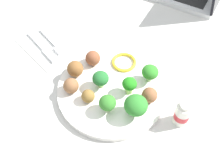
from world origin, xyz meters
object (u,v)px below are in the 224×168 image
Objects in this scene: meatball_front_right at (88,96)px; fork at (53,42)px; plate at (112,90)px; meatball_back_right at (93,58)px; napkin at (47,45)px; knife at (43,48)px; broccoli_floret_near_rim at (129,85)px; broccoli_floret_back_right at (101,79)px; yogurt_bottle at (182,114)px; pepper_ring_front_left at (124,62)px; broccoli_floret_mid_left at (136,105)px; broccoli_floret_back_left at (108,103)px; meatball_center at (75,69)px; meatball_mid_right at (150,95)px; broccoli_floret_mid_right at (150,72)px; meatball_mid_left at (71,86)px.

fork is at bearing 161.78° from meatball_front_right.
plate is 0.10m from meatball_back_right.
knife reaches higher than napkin.
broccoli_floret_near_rim reaches higher than fork.
broccoli_floret_back_right is 0.21m from yogurt_bottle.
pepper_ring_front_left is 0.89× the size of yogurt_bottle.
yogurt_bottle is at bearing 11.14° from broccoli_floret_near_rim.
broccoli_floret_near_rim is 0.29m from knife.
fork is (-0.22, 0.02, -0.04)m from broccoli_floret_back_right.
broccoli_floret_mid_left reaches higher than meatball_back_right.
broccoli_floret_back_left is 0.18m from yogurt_bottle.
broccoli_floret_back_left is 0.16m from pepper_ring_front_left.
broccoli_floret_back_right is 0.05m from meatball_front_right.
meatball_center is 0.15m from fork.
meatball_back_right is at bearing -176.76° from meatball_mid_right.
broccoli_floret_back_left is 0.71× the size of pepper_ring_front_left.
meatball_front_right is 0.83× the size of meatball_back_right.
broccoli_floret_mid_right reaches higher than fork.
napkin is (-0.22, -0.09, -0.02)m from pepper_ring_front_left.
meatball_front_right is at bearing -18.22° from fork.
meatball_mid_right is 0.23× the size of napkin.
broccoli_floret_mid_left is 0.06m from meatball_mid_right.
broccoli_floret_back_left is 0.08m from broccoli_floret_near_rim.
knife is (-0.15, -0.05, -0.03)m from meatball_back_right.
broccoli_floret_near_rim is 1.23× the size of meatball_mid_left.
meatball_mid_right is (0.18, 0.01, -0.00)m from meatball_back_right.
broccoli_floret_mid_left is 1.50× the size of meatball_back_right.
meatball_mid_left is 0.53× the size of yogurt_bottle.
broccoli_floret_mid_left is at bearing -1.46° from napkin.
yogurt_bottle reaches higher than meatball_mid_right.
knife is (-0.28, 0.03, -0.04)m from broccoli_floret_back_left.
meatball_front_right is 0.27× the size of fork.
meatball_back_right is (-0.10, 0.03, 0.03)m from plate.
broccoli_floret_near_rim is at bearing 28.80° from broccoli_floret_back_right.
plate is 7.16× the size of meatball_mid_left.
meatball_mid_left is (-0.12, -0.16, -0.01)m from broccoli_floret_mid_right.
broccoli_floret_mid_right is at bearing 52.29° from meatball_mid_left.
yogurt_bottle is (0.42, 0.08, 0.03)m from knife.
plate is 0.19m from yogurt_bottle.
fork reaches higher than napkin.
broccoli_floret_near_rim is (0.04, 0.02, 0.04)m from plate.
meatball_front_right is 0.23× the size of knife.
meatball_mid_left is at bearing -134.32° from plate.
broccoli_floret_back_right is at bearing 53.40° from meatball_mid_left.
broccoli_floret_mid_left reaches higher than broccoli_floret_back_right.
meatball_mid_left reaches higher than fork.
meatball_front_right is at bearing -50.41° from meatball_back_right.
meatball_center is at bearing 125.89° from meatball_mid_left.
knife is at bearing -94.75° from fork.
napkin is (-0.23, 0.01, -0.04)m from broccoli_floret_back_right.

